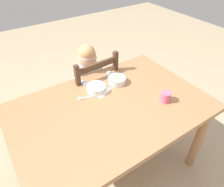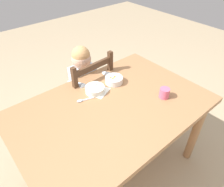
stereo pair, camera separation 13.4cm
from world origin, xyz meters
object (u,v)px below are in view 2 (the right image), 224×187
Objects in this scene: bowl_of_peas at (95,89)px; child_figure at (85,81)px; bowl_of_carrots at (114,80)px; spoon at (82,100)px; dining_chair at (86,96)px; dining_table at (112,116)px; drinking_cup at (164,93)px.

child_figure is at bearing 71.59° from bowl_of_peas.
bowl_of_carrots is (0.10, -0.29, 0.12)m from child_figure.
bowl_of_peas reaches higher than spoon.
bowl_of_carrots is 1.06× the size of spoon.
child_figure is 0.33m from bowl_of_carrots.
dining_chair is 0.44m from bowl_of_peas.
dining_table is 0.42m from drinking_cup.
bowl_of_carrots is at bearing -72.55° from dining_chair.
bowl_of_carrots is at bearing 112.82° from drinking_cup.
dining_table is 0.56m from dining_chair.
drinking_cup is (0.26, -0.69, 0.32)m from dining_chair.
child_figure is at bearing 110.95° from drinking_cup.
dining_chair is 0.49m from spoon.
bowl_of_carrots is 0.33m from spoon.
bowl_of_peas is 1.10× the size of spoon.
drinking_cup is at bearing -69.05° from child_figure.
dining_chair is at bearing 110.51° from drinking_cup.
bowl_of_carrots is (0.20, 0.22, 0.12)m from dining_table.
bowl_of_peas is (-0.10, -0.29, 0.12)m from child_figure.
drinking_cup is (0.49, -0.36, 0.03)m from spoon.
drinking_cup reaches higher than bowl_of_carrots.
dining_chair is at bearing 72.44° from child_figure.
child_figure reaches higher than drinking_cup.
dining_chair is 6.71× the size of spoon.
drinking_cup is at bearing -47.27° from bowl_of_peas.
dining_chair reaches higher than drinking_cup.
drinking_cup is (0.16, -0.39, 0.01)m from bowl_of_carrots.
spoon is (-0.13, 0.19, 0.10)m from dining_table.
dining_table is at bearing 154.77° from drinking_cup.
dining_table is 0.32m from bowl_of_carrots.
drinking_cup is at bearing -69.49° from dining_chair.
child_figure reaches higher than dining_table.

